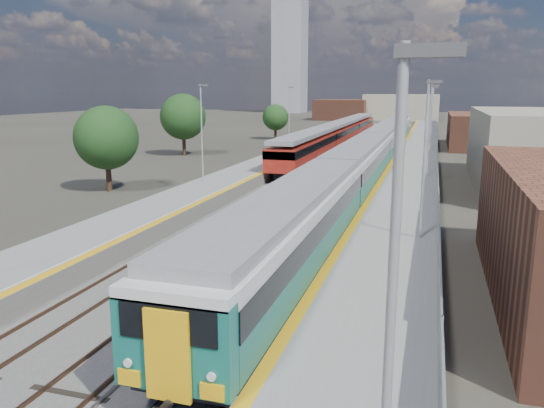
% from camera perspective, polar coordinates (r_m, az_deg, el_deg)
% --- Properties ---
extents(ground, '(320.00, 320.00, 0.00)m').
position_cam_1_polar(ground, '(54.83, 9.43, 3.53)').
color(ground, '#47443A').
rests_on(ground, ground).
extents(ballast_bed, '(10.50, 155.00, 0.06)m').
position_cam_1_polar(ballast_bed, '(57.59, 7.54, 4.02)').
color(ballast_bed, '#565451').
rests_on(ballast_bed, ground).
extents(tracks, '(8.96, 160.00, 0.17)m').
position_cam_1_polar(tracks, '(59.13, 8.39, 4.28)').
color(tracks, '#4C3323').
rests_on(tracks, ground).
extents(platform_right, '(4.70, 155.00, 8.52)m').
position_cam_1_polar(platform_right, '(56.80, 15.09, 4.11)').
color(platform_right, slate).
rests_on(platform_right, ground).
extents(platform_left, '(4.30, 155.00, 8.52)m').
position_cam_1_polar(platform_left, '(58.99, 1.01, 4.79)').
color(platform_left, slate).
rests_on(platform_left, ground).
extents(buildings, '(72.00, 185.50, 40.00)m').
position_cam_1_polar(buildings, '(144.60, 7.07, 13.08)').
color(buildings, brown).
rests_on(buildings, ground).
extents(green_train, '(3.04, 84.48, 3.34)m').
position_cam_1_polar(green_train, '(52.70, 10.90, 5.71)').
color(green_train, black).
rests_on(green_train, ground).
extents(red_train, '(2.92, 59.21, 3.69)m').
position_cam_1_polar(red_train, '(73.86, 7.18, 7.47)').
color(red_train, black).
rests_on(red_train, ground).
extents(tree_a, '(5.08, 5.08, 6.89)m').
position_cam_1_polar(tree_a, '(44.53, -17.40, 6.81)').
color(tree_a, '#382619').
rests_on(tree_a, ground).
extents(tree_b, '(5.67, 5.67, 7.68)m').
position_cam_1_polar(tree_b, '(67.53, -9.54, 9.24)').
color(tree_b, '#382619').
rests_on(tree_b, ground).
extents(tree_c, '(4.30, 4.30, 5.82)m').
position_cam_1_polar(tree_c, '(89.15, 0.38, 9.30)').
color(tree_c, '#382619').
rests_on(tree_c, ground).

